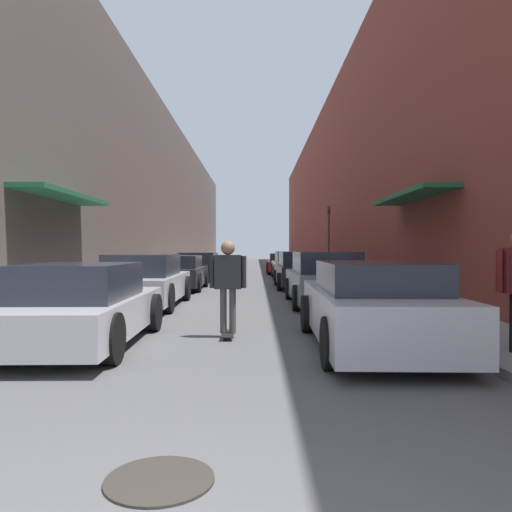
{
  "coord_description": "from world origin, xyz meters",
  "views": [
    {
      "loc": [
        0.49,
        -1.56,
        1.48
      ],
      "look_at": [
        0.43,
        12.44,
        1.28
      ],
      "focal_mm": 35.0,
      "sensor_mm": 36.0,
      "label": 1
    }
  ],
  "objects_px": {
    "manhole_cover": "(162,480)",
    "parked_car_right_4": "(286,264)",
    "parked_car_right_2": "(304,271)",
    "traffic_light": "(331,232)",
    "parked_car_left_2": "(179,273)",
    "parked_car_right_0": "(375,306)",
    "parked_car_right_1": "(327,280)",
    "parked_car_left_1": "(147,281)",
    "parked_car_left_3": "(201,267)",
    "parked_car_left_0": "(82,306)",
    "skateboarder": "(230,278)",
    "parked_car_right_3": "(294,265)"
  },
  "relations": [
    {
      "from": "parked_car_left_3",
      "to": "manhole_cover",
      "type": "height_order",
      "value": "parked_car_left_3"
    },
    {
      "from": "manhole_cover",
      "to": "traffic_light",
      "type": "relative_size",
      "value": 0.19
    },
    {
      "from": "parked_car_left_2",
      "to": "parked_car_right_4",
      "type": "relative_size",
      "value": 0.99
    },
    {
      "from": "parked_car_right_0",
      "to": "skateboarder",
      "type": "height_order",
      "value": "skateboarder"
    },
    {
      "from": "parked_car_right_4",
      "to": "skateboarder",
      "type": "bearing_deg",
      "value": -95.68
    },
    {
      "from": "parked_car_left_3",
      "to": "skateboarder",
      "type": "distance_m",
      "value": 15.11
    },
    {
      "from": "manhole_cover",
      "to": "parked_car_right_4",
      "type": "bearing_deg",
      "value": 85.11
    },
    {
      "from": "parked_car_right_3",
      "to": "skateboarder",
      "type": "height_order",
      "value": "skateboarder"
    },
    {
      "from": "parked_car_left_1",
      "to": "parked_car_left_3",
      "type": "height_order",
      "value": "parked_car_left_1"
    },
    {
      "from": "parked_car_left_2",
      "to": "manhole_cover",
      "type": "xyz_separation_m",
      "value": [
        2.23,
        -14.83,
        -0.6
      ]
    },
    {
      "from": "parked_car_right_1",
      "to": "skateboarder",
      "type": "distance_m",
      "value": 5.35
    },
    {
      "from": "parked_car_left_3",
      "to": "parked_car_right_1",
      "type": "height_order",
      "value": "parked_car_right_1"
    },
    {
      "from": "parked_car_right_2",
      "to": "parked_car_right_3",
      "type": "distance_m",
      "value": 5.72
    },
    {
      "from": "parked_car_right_4",
      "to": "manhole_cover",
      "type": "bearing_deg",
      "value": -94.89
    },
    {
      "from": "parked_car_left_0",
      "to": "manhole_cover",
      "type": "relative_size",
      "value": 6.03
    },
    {
      "from": "parked_car_left_0",
      "to": "parked_car_right_2",
      "type": "bearing_deg",
      "value": 68.57
    },
    {
      "from": "parked_car_left_0",
      "to": "parked_car_right_1",
      "type": "distance_m",
      "value": 7.15
    },
    {
      "from": "traffic_light",
      "to": "parked_car_left_2",
      "type": "bearing_deg",
      "value": -124.95
    },
    {
      "from": "parked_car_left_0",
      "to": "parked_car_right_4",
      "type": "height_order",
      "value": "parked_car_left_0"
    },
    {
      "from": "parked_car_right_2",
      "to": "parked_car_left_2",
      "type": "bearing_deg",
      "value": -169.62
    },
    {
      "from": "parked_car_left_3",
      "to": "parked_car_right_2",
      "type": "bearing_deg",
      "value": -45.03
    },
    {
      "from": "parked_car_left_3",
      "to": "parked_car_right_4",
      "type": "xyz_separation_m",
      "value": [
        4.31,
        6.19,
        -0.05
      ]
    },
    {
      "from": "parked_car_left_0",
      "to": "parked_car_right_3",
      "type": "distance_m",
      "value": 17.56
    },
    {
      "from": "parked_car_left_1",
      "to": "parked_car_left_2",
      "type": "relative_size",
      "value": 1.17
    },
    {
      "from": "parked_car_right_2",
      "to": "parked_car_right_4",
      "type": "xyz_separation_m",
      "value": [
        -0.1,
        10.61,
        -0.07
      ]
    },
    {
      "from": "parked_car_left_2",
      "to": "parked_car_right_4",
      "type": "xyz_separation_m",
      "value": [
        4.48,
        11.44,
        -0.02
      ]
    },
    {
      "from": "parked_car_right_4",
      "to": "parked_car_left_0",
      "type": "bearing_deg",
      "value": -101.17
    },
    {
      "from": "parked_car_left_2",
      "to": "parked_car_right_3",
      "type": "distance_m",
      "value": 8.03
    },
    {
      "from": "parked_car_right_0",
      "to": "parked_car_right_1",
      "type": "relative_size",
      "value": 1.03
    },
    {
      "from": "parked_car_left_1",
      "to": "manhole_cover",
      "type": "height_order",
      "value": "parked_car_left_1"
    },
    {
      "from": "parked_car_right_1",
      "to": "skateboarder",
      "type": "height_order",
      "value": "skateboarder"
    },
    {
      "from": "parked_car_right_1",
      "to": "traffic_light",
      "type": "distance_m",
      "value": 15.03
    },
    {
      "from": "parked_car_right_2",
      "to": "parked_car_right_4",
      "type": "bearing_deg",
      "value": 90.55
    },
    {
      "from": "traffic_light",
      "to": "parked_car_right_1",
      "type": "bearing_deg",
      "value": -98.72
    },
    {
      "from": "parked_car_right_1",
      "to": "parked_car_left_3",
      "type": "bearing_deg",
      "value": 113.9
    },
    {
      "from": "parked_car_left_3",
      "to": "parked_car_left_0",
      "type": "bearing_deg",
      "value": -90.04
    },
    {
      "from": "manhole_cover",
      "to": "parked_car_right_3",
      "type": "bearing_deg",
      "value": 83.57
    },
    {
      "from": "parked_car_left_2",
      "to": "parked_car_right_2",
      "type": "bearing_deg",
      "value": 10.38
    },
    {
      "from": "parked_car_right_1",
      "to": "skateboarder",
      "type": "relative_size",
      "value": 2.71
    },
    {
      "from": "parked_car_right_3",
      "to": "skateboarder",
      "type": "relative_size",
      "value": 2.65
    },
    {
      "from": "parked_car_right_2",
      "to": "parked_car_right_1",
      "type": "bearing_deg",
      "value": -89.26
    },
    {
      "from": "parked_car_right_2",
      "to": "parked_car_left_1",
      "type": "bearing_deg",
      "value": -126.93
    },
    {
      "from": "parked_car_right_1",
      "to": "parked_car_right_2",
      "type": "relative_size",
      "value": 1.0
    },
    {
      "from": "parked_car_left_2",
      "to": "parked_car_right_0",
      "type": "height_order",
      "value": "parked_car_right_0"
    },
    {
      "from": "parked_car_right_1",
      "to": "traffic_light",
      "type": "xyz_separation_m",
      "value": [
        2.26,
        14.76,
        1.75
      ]
    },
    {
      "from": "parked_car_left_3",
      "to": "traffic_light",
      "type": "height_order",
      "value": "traffic_light"
    },
    {
      "from": "parked_car_right_2",
      "to": "skateboarder",
      "type": "bearing_deg",
      "value": -101.82
    },
    {
      "from": "parked_car_left_3",
      "to": "parked_car_right_1",
      "type": "xyz_separation_m",
      "value": [
        4.48,
        -10.11,
        0.03
      ]
    },
    {
      "from": "parked_car_right_1",
      "to": "parked_car_right_4",
      "type": "height_order",
      "value": "parked_car_right_1"
    },
    {
      "from": "parked_car_right_3",
      "to": "manhole_cover",
      "type": "distance_m",
      "value": 21.54
    }
  ]
}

